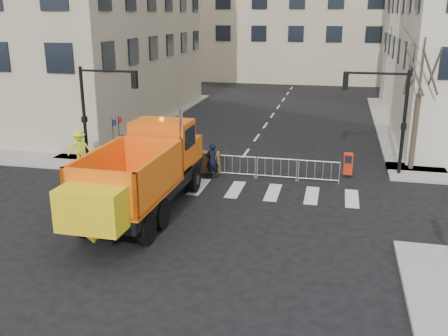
% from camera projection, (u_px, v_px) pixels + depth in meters
% --- Properties ---
extents(ground, '(120.00, 120.00, 0.00)m').
position_uv_depth(ground, '(188.00, 236.00, 18.79)').
color(ground, black).
rests_on(ground, ground).
extents(sidewalk_back, '(64.00, 5.00, 0.15)m').
position_uv_depth(sidewalk_back, '(234.00, 169.00, 26.68)').
color(sidewalk_back, gray).
rests_on(sidewalk_back, ground).
extents(traffic_light_left, '(0.18, 0.18, 5.40)m').
position_uv_depth(traffic_light_left, '(84.00, 118.00, 26.68)').
color(traffic_light_left, black).
rests_on(traffic_light_left, ground).
extents(traffic_light_right, '(0.18, 0.18, 5.40)m').
position_uv_depth(traffic_light_right, '(404.00, 124.00, 25.01)').
color(traffic_light_right, black).
rests_on(traffic_light_right, ground).
extents(crowd_barriers, '(12.60, 0.60, 1.10)m').
position_uv_depth(crowd_barriers, '(216.00, 164.00, 25.86)').
color(crowd_barriers, '#9EA0A5').
rests_on(crowd_barriers, ground).
extents(street_tree, '(3.00, 3.00, 7.50)m').
position_uv_depth(street_tree, '(418.00, 101.00, 25.48)').
color(street_tree, '#382B21').
rests_on(street_tree, ground).
extents(plow_truck, '(3.56, 10.90, 4.21)m').
position_uv_depth(plow_truck, '(143.00, 171.00, 20.30)').
color(plow_truck, black).
rests_on(plow_truck, ground).
extents(cop_a, '(0.77, 0.64, 1.81)m').
position_uv_depth(cop_a, '(212.00, 161.00, 25.21)').
color(cop_a, black).
rests_on(cop_a, ground).
extents(cop_b, '(0.99, 0.93, 1.63)m').
position_uv_depth(cop_b, '(185.00, 161.00, 25.54)').
color(cop_b, black).
rests_on(cop_b, ground).
extents(cop_c, '(1.22, 1.16, 2.03)m').
position_uv_depth(cop_c, '(180.00, 161.00, 24.82)').
color(cop_c, black).
rests_on(cop_c, ground).
extents(worker, '(1.47, 1.27, 1.97)m').
position_uv_depth(worker, '(80.00, 148.00, 26.66)').
color(worker, '#D2E51B').
rests_on(worker, sidewalk_back).
extents(newspaper_box, '(0.48, 0.44, 1.10)m').
position_uv_depth(newspaper_box, '(348.00, 164.00, 25.42)').
color(newspaper_box, '#B8270E').
rests_on(newspaper_box, sidewalk_back).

